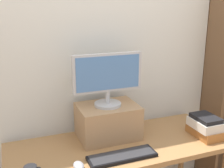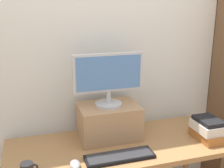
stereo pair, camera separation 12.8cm
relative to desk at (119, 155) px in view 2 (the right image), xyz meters
The scene contains 7 objects.
back_wall 0.74m from the desk, 90.00° to the left, with size 7.00×0.08×2.60m.
desk is the anchor object (origin of this frame).
riser_box 0.26m from the desk, 103.88° to the left, with size 0.44×0.32×0.25m.
computer_monitor 0.57m from the desk, 104.02° to the left, with size 0.51×0.20×0.39m.
keyboard 0.21m from the desk, 107.60° to the right, with size 0.46×0.14×0.02m.
computer_mouse 0.41m from the desk, 151.23° to the right, with size 0.06×0.10×0.04m.
book_stack 0.68m from the desk, ahead, with size 0.19×0.26×0.16m.
Camera 2 is at (-0.58, -1.71, 1.73)m, focal length 45.00 mm.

